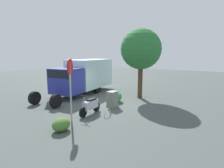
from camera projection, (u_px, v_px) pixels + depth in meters
name	position (u px, v px, depth m)	size (l,w,h in m)	color
ground_plane	(106.00, 103.00, 12.83)	(60.00, 60.00, 0.00)	#474F4C
box_truck_near	(84.00, 75.00, 15.83)	(8.36, 2.81, 2.92)	black
motorcycle	(90.00, 105.00, 10.39)	(1.81, 0.55, 1.20)	black
stop_sign	(70.00, 81.00, 8.91)	(0.71, 0.33, 3.19)	#9E9EA3
street_tree	(141.00, 49.00, 13.77)	(3.07, 3.07, 5.31)	#47301E
utility_cabinet	(112.00, 99.00, 11.75)	(0.66, 0.50, 1.05)	slate
bike_rack_hoop	(107.00, 116.00, 10.23)	(0.85, 0.85, 0.05)	#B7B7BC
shrub_near_sign	(61.00, 124.00, 8.15)	(0.88, 0.72, 0.60)	#49752F
shrub_by_tree	(115.00, 97.00, 13.06)	(1.11, 0.91, 0.75)	#338B36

